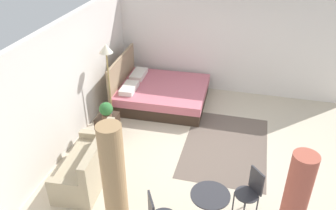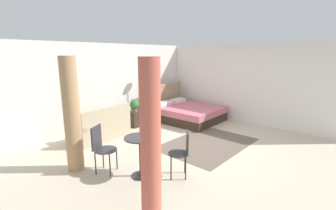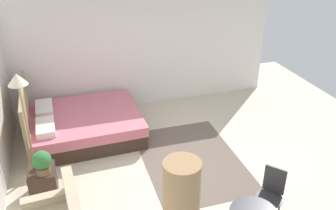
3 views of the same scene
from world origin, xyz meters
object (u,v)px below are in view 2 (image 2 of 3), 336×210
(couch, at_px, (102,128))
(cafe_chair_near_couch, at_px, (101,145))
(cafe_chair_near_window, at_px, (183,150))
(potted_plant, at_px, (134,106))
(floor_lamp, at_px, (146,76))
(vase, at_px, (139,108))
(balcony_table, at_px, (140,150))
(bed, at_px, (186,112))
(nightstand, at_px, (136,119))

(couch, xyz_separation_m, cafe_chair_near_couch, (-1.01, -1.59, 0.25))
(cafe_chair_near_window, bearing_deg, potted_plant, 65.14)
(couch, relative_size, floor_lamp, 0.85)
(vase, distance_m, balcony_table, 3.25)
(couch, relative_size, cafe_chair_near_couch, 1.72)
(bed, xyz_separation_m, cafe_chair_near_couch, (-3.98, -1.07, 0.27))
(floor_lamp, bearing_deg, cafe_chair_near_window, -123.04)
(cafe_chair_near_window, bearing_deg, couch, 87.57)
(couch, xyz_separation_m, potted_plant, (1.27, 0.16, 0.38))
(vase, distance_m, cafe_chair_near_window, 3.44)
(nightstand, xyz_separation_m, vase, (0.12, -0.02, 0.33))
(floor_lamp, height_order, balcony_table, floor_lamp)
(nightstand, distance_m, cafe_chair_near_couch, 3.00)
(floor_lamp, relative_size, balcony_table, 2.42)
(potted_plant, height_order, floor_lamp, floor_lamp)
(balcony_table, bearing_deg, vase, 49.22)
(potted_plant, relative_size, cafe_chair_near_window, 0.44)
(floor_lamp, distance_m, balcony_table, 3.82)
(nightstand, relative_size, cafe_chair_near_couch, 0.52)
(nightstand, bearing_deg, balcony_table, -128.93)
(cafe_chair_near_couch, bearing_deg, cafe_chair_near_window, -54.97)
(vase, height_order, cafe_chair_near_couch, cafe_chair_near_couch)
(couch, bearing_deg, floor_lamp, 10.32)
(vase, bearing_deg, balcony_table, -130.78)
(couch, height_order, floor_lamp, floor_lamp)
(bed, height_order, balcony_table, bed)
(vase, relative_size, floor_lamp, 0.10)
(balcony_table, xyz_separation_m, cafe_chair_near_couch, (-0.38, 0.68, 0.02))
(floor_lamp, bearing_deg, nightstand, -165.81)
(potted_plant, relative_size, balcony_table, 0.50)
(nightstand, xyz_separation_m, floor_lamp, (0.59, 0.15, 1.28))
(vase, relative_size, balcony_table, 0.24)
(potted_plant, distance_m, cafe_chair_near_window, 3.32)
(balcony_table, distance_m, cafe_chair_near_window, 0.77)
(vase, bearing_deg, nightstand, 171.27)
(floor_lamp, xyz_separation_m, cafe_chair_near_couch, (-2.97, -1.94, -0.98))
(couch, height_order, cafe_chair_near_window, couch)
(floor_lamp, xyz_separation_m, cafe_chair_near_window, (-2.08, -3.21, -1.00))
(potted_plant, distance_m, floor_lamp, 1.11)
(potted_plant, relative_size, floor_lamp, 0.21)
(couch, bearing_deg, cafe_chair_near_window, -92.43)
(potted_plant, relative_size, vase, 2.08)
(couch, relative_size, potted_plant, 4.12)
(bed, distance_m, potted_plant, 1.87)
(potted_plant, distance_m, cafe_chair_near_couch, 2.88)
(nightstand, height_order, balcony_table, balcony_table)
(couch, height_order, vase, couch)
(potted_plant, xyz_separation_m, floor_lamp, (0.69, 0.20, 0.84))
(balcony_table, height_order, cafe_chair_near_couch, cafe_chair_near_couch)
(couch, relative_size, balcony_table, 2.06)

